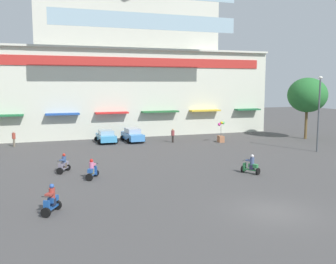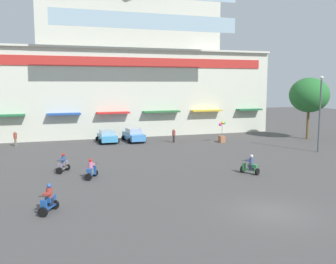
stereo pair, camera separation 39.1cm
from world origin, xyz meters
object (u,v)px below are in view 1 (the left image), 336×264
Objects in this scene: parked_car_1 at (133,135)px; streetlamp_near at (319,109)px; balloon_vendor_cart at (221,135)px; plaza_tree_1 at (307,95)px; scooter_rider_5 at (64,165)px; parked_car_0 at (106,136)px; scooter_rider_4 at (92,170)px; pedestrian_0 at (173,135)px; pedestrian_1 at (14,138)px; scooter_rider_0 at (51,201)px; scooter_rider_2 at (251,166)px.

parked_car_1 is 20.75m from streetlamp_near.
streetlamp_near is at bearing -53.94° from balloon_vendor_cart.
plaza_tree_1 reaches higher than scooter_rider_5.
scooter_rider_4 is at bearing -102.92° from parked_car_0.
pedestrian_1 reaches higher than pedestrian_0.
scooter_rider_0 is 1.06× the size of scooter_rider_5.
parked_car_0 is at bearing 177.57° from parked_car_1.
balloon_vendor_cart is (-11.26, 0.92, -4.56)m from plaza_tree_1.
pedestrian_0 is at bearing 41.20° from scooter_rider_5.
plaza_tree_1 reaches higher than scooter_rider_2.
scooter_rider_0 reaches higher than parked_car_0.
scooter_rider_5 is at bearing 159.56° from scooter_rider_2.
plaza_tree_1 is 34.76m from pedestrian_1.
scooter_rider_0 reaches higher than scooter_rider_5.
streetlamp_near is at bearing -38.24° from parked_car_1.
streetlamp_near is at bearing -24.34° from pedestrian_1.
parked_car_1 is 10.44m from balloon_vendor_cart.
pedestrian_1 is at bearing 132.99° from scooter_rider_2.
streetlamp_near is (24.77, 0.97, 3.76)m from scooter_rider_5.
plaza_tree_1 is at bearing -11.65° from parked_car_0.
scooter_rider_4 is (-11.68, 2.33, 0.01)m from scooter_rider_2.
balloon_vendor_cart is at bearing -11.04° from pedestrian_1.
scooter_rider_0 is at bearing -97.19° from scooter_rider_5.
parked_car_1 is 25.04m from scooter_rider_0.
scooter_rider_5 is at bearing -152.18° from balloon_vendor_cart.
parked_car_0 is at bearing 162.40° from pedestrian_0.
scooter_rider_2 is 16.44m from pedestrian_0.
plaza_tree_1 is 30.50m from scooter_rider_4.
streetlamp_near reaches higher than scooter_rider_5.
streetlamp_near reaches higher than scooter_rider_2.
scooter_rider_5 is (-29.66, -8.79, -4.83)m from plaza_tree_1.
pedestrian_0 reaches higher than scooter_rider_0.
streetlamp_near is (11.27, 6.00, 3.76)m from scooter_rider_2.
parked_car_1 is 2.80× the size of pedestrian_0.
balloon_vendor_cart is (16.58, 12.41, 0.26)m from scooter_rider_4.
pedestrian_0 is at bearing 91.69° from scooter_rider_2.
pedestrian_1 reaches higher than parked_car_1.
plaza_tree_1 is 21.81m from scooter_rider_2.
scooter_rider_2 is at bearing -88.31° from pedestrian_0.
plaza_tree_1 reaches higher than parked_car_1.
pedestrian_1 is (-6.22, 16.86, 0.35)m from scooter_rider_4.
scooter_rider_0 is at bearing -135.73° from balloon_vendor_cart.
scooter_rider_4 is at bearing -157.57° from plaza_tree_1.
pedestrian_0 is 0.66× the size of balloon_vendor_cart.
scooter_rider_4 is 3.26m from scooter_rider_5.
scooter_rider_2 is (4.78, -18.65, -0.18)m from parked_car_1.
parked_car_0 is 24.11m from scooter_rider_0.
plaza_tree_1 is 3.06× the size of balloon_vendor_cart.
scooter_rider_2 is at bearing -20.44° from scooter_rider_5.
pedestrian_1 reaches higher than scooter_rider_4.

